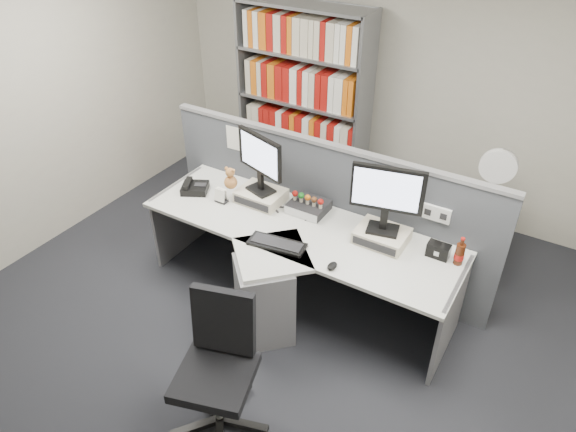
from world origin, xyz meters
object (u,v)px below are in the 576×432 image
Objects in this scene: desktop_pc at (308,207)px; desk_fan at (497,170)px; desk_phone at (194,188)px; monitor_right at (387,194)px; desk at (284,268)px; keyboard at (277,244)px; desk_calendar at (221,196)px; shelving_unit at (303,105)px; filing_cabinet at (481,235)px; office_chair at (219,362)px; speaker at (438,250)px; mouse at (332,266)px; cola_bottle at (459,254)px; monitor_left at (260,159)px.

desk_fan reaches higher than desktop_pc.
monitor_right is at bearing 5.83° from desk_phone.
keyboard is at bearing -103.43° from desk.
monitor_right reaches higher than desk_calendar.
shelving_unit reaches higher than desk_calendar.
filing_cabinet is (1.25, 0.94, -0.41)m from desktop_pc.
monitor_right reaches higher than office_chair.
desk_phone is 1.76× the size of speaker.
keyboard is 0.66× the size of filing_cabinet.
desktop_pc is 1.62m from filing_cabinet.
shelving_unit is at bearing 124.97° from mouse.
cola_bottle is 0.45× the size of desk_fan.
mouse is 0.61× the size of speaker.
monitor_left is at bearing 140.54° from desk.
shelving_unit is 2.24m from filing_cabinet.
desk_calendar is 0.56× the size of cola_bottle.
desktop_pc is 0.15× the size of shelving_unit.
monitor_left is 1.71m from cola_bottle.
shelving_unit is (0.15, 1.64, 0.22)m from desk_phone.
desktop_pc is 1.65m from shelving_unit.
desk_phone is 2.12m from speaker.
monitor_left is at bearing -148.64° from desk_fan.
monitor_left is at bearing -148.62° from filing_cabinet.
monitor_right is (0.63, 0.38, 0.69)m from desk.
speaker is 1.07m from filing_cabinet.
desk is 8.53× the size of desktop_pc.
office_chair reaches higher than desk_calendar.
filing_cabinet is at bearing 49.39° from desk.
desk is at bearing -158.12° from speaker.
desk is 5.06× the size of monitor_left.
cola_bottle is (1.26, -0.03, 0.04)m from desktop_pc.
desk is at bearing -11.36° from desk_phone.
desk is 0.55m from mouse.
mouse reaches higher than desk.
shelving_unit is at bearing 167.93° from filing_cabinet.
desk is 1.11m from desk_phone.
desk is 0.83m from desk_calendar.
cola_bottle reaches higher than keyboard.
desk_fan is (1.20, 1.40, 0.56)m from desk.
speaker reaches higher than desk.
mouse is at bearing -110.03° from monitor_right.
mouse reaches higher than keyboard.
cola_bottle is at bearing 19.18° from desk.
office_chair is (1.22, -1.28, -0.23)m from desk_phone.
speaker is (1.53, 0.04, -0.35)m from monitor_left.
cola_bottle is at bearing 1.27° from monitor_left.
desktop_pc reaches higher than mouse.
mouse is 0.10× the size of office_chair.
desk_calendar is (-0.70, -0.26, 0.01)m from desktop_pc.
mouse is (-0.17, -0.48, -0.40)m from monitor_right.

